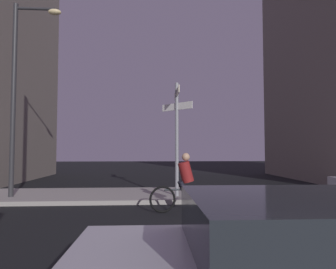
# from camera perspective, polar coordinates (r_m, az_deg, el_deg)

# --- Properties ---
(ground_plane) EXTENTS (80.00, 80.00, 0.00)m
(ground_plane) POSITION_cam_1_polar(r_m,az_deg,el_deg) (5.22, 23.27, -21.66)
(ground_plane) COLOR black
(sidewalk_kerb) EXTENTS (40.00, 3.18, 0.14)m
(sidewalk_kerb) POSITION_cam_1_polar(r_m,az_deg,el_deg) (11.25, 7.90, -11.22)
(sidewalk_kerb) COLOR #9E9991
(sidewalk_kerb) RESTS_ON ground_plane
(signpost) EXTENTS (0.96, 1.58, 3.87)m
(signpost) POSITION_cam_1_polar(r_m,az_deg,el_deg) (10.25, 1.70, 1.27)
(signpost) COLOR gray
(signpost) RESTS_ON sidewalk_kerb
(street_lamp) EXTENTS (1.61, 0.28, 6.56)m
(street_lamp) POSITION_cam_1_polar(r_m,az_deg,el_deg) (11.43, -26.41, 8.91)
(street_lamp) COLOR #2D2D30
(street_lamp) RESTS_ON sidewalk_kerb
(cyclist) EXTENTS (1.82, 0.37, 1.61)m
(cyclist) POSITION_cam_1_polar(r_m,az_deg,el_deg) (8.31, 3.10, -9.49)
(cyclist) COLOR black
(cyclist) RESTS_ON ground_plane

